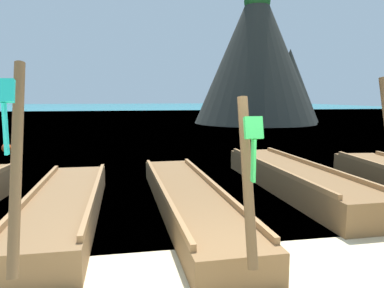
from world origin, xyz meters
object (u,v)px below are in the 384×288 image
(longtail_boat_green_ribbon, at_px, (189,199))
(karst_rock, at_px, (260,55))
(longtail_boat_pink_ribbon, at_px, (293,179))
(mooring_buoy_near, at_px, (7,148))
(longtail_boat_turquoise_ribbon, at_px, (65,206))

(longtail_boat_green_ribbon, height_order, karst_rock, karst_rock)
(longtail_boat_pink_ribbon, distance_m, mooring_buoy_near, 12.10)
(longtail_boat_pink_ribbon, bearing_deg, longtail_boat_green_ribbon, -158.55)
(longtail_boat_pink_ribbon, xyz_separation_m, mooring_buoy_near, (-8.99, 8.09, -0.11))
(longtail_boat_turquoise_ribbon, relative_size, karst_rock, 0.49)
(karst_rock, bearing_deg, longtail_boat_green_ribbon, -114.04)
(longtail_boat_turquoise_ribbon, height_order, karst_rock, karst_rock)
(longtail_boat_pink_ribbon, bearing_deg, mooring_buoy_near, 137.99)
(longtail_boat_green_ribbon, bearing_deg, longtail_boat_turquoise_ribbon, -178.19)
(longtail_boat_turquoise_ribbon, bearing_deg, longtail_boat_pink_ribbon, 12.78)
(longtail_boat_green_ribbon, height_order, longtail_boat_pink_ribbon, longtail_boat_pink_ribbon)
(longtail_boat_pink_ribbon, bearing_deg, longtail_boat_turquoise_ribbon, -167.22)
(longtail_boat_turquoise_ribbon, height_order, longtail_boat_green_ribbon, longtail_boat_turquoise_ribbon)
(karst_rock, distance_m, mooring_buoy_near, 23.42)
(longtail_boat_pink_ribbon, relative_size, mooring_buoy_near, 16.94)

